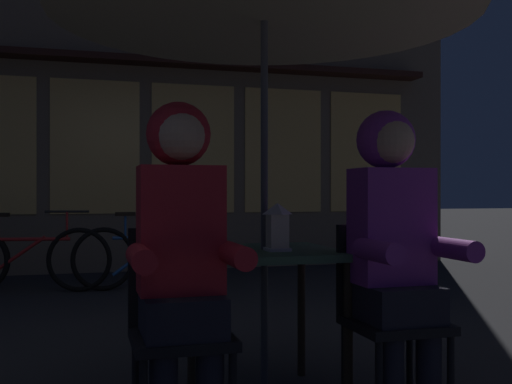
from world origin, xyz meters
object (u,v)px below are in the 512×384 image
object	(u,v)px
cafe_table	(264,270)
person_left_hooded	(181,235)
chair_left	(179,321)
person_right_hooded	(394,231)
bicycle_second	(27,259)
lantern	(277,226)
chair_right	(388,308)
bicycle_third	(152,256)

from	to	relation	value
cafe_table	person_left_hooded	xyz separation A→B (m)	(-0.48, -0.43, 0.21)
chair_left	person_right_hooded	xyz separation A→B (m)	(0.96, -0.06, 0.36)
chair_left	person_right_hooded	size ratio (longest dim) A/B	0.62
person_left_hooded	bicycle_second	bearing A→B (deg)	102.63
lantern	bicycle_second	bearing A→B (deg)	110.74
person_left_hooded	person_right_hooded	distance (m)	0.96
chair_right	person_left_hooded	size ratio (longest dim) A/B	0.62
cafe_table	bicycle_third	distance (m)	3.65
person_left_hooded	chair_right	bearing A→B (deg)	3.39
cafe_table	chair_left	distance (m)	0.62
chair_right	person_left_hooded	xyz separation A→B (m)	(-0.96, -0.06, 0.36)
chair_right	person_right_hooded	bearing A→B (deg)	-90.00
chair_right	lantern	bearing A→B (deg)	149.08
chair_right	bicycle_second	size ratio (longest dim) A/B	0.52
chair_right	person_left_hooded	bearing A→B (deg)	-176.61
lantern	chair_right	size ratio (longest dim) A/B	0.27
lantern	bicycle_third	distance (m)	3.78
chair_left	person_right_hooded	bearing A→B (deg)	-3.39
bicycle_third	chair_right	bearing A→B (deg)	-81.05
person_left_hooded	lantern	bearing A→B (deg)	32.13
person_right_hooded	bicycle_third	world-z (taller)	person_right_hooded
person_right_hooded	bicycle_second	bearing A→B (deg)	114.56
lantern	bicycle_third	size ratio (longest dim) A/B	0.14
chair_right	bicycle_second	bearing A→B (deg)	114.86
lantern	bicycle_second	xyz separation A→B (m)	(-1.44, 3.80, -0.51)
cafe_table	person_right_hooded	bearing A→B (deg)	-41.57
bicycle_third	cafe_table	bearing A→B (deg)	-87.62
lantern	person_right_hooded	xyz separation A→B (m)	(0.45, -0.32, -0.01)
bicycle_third	lantern	bearing A→B (deg)	-87.15
cafe_table	bicycle_third	world-z (taller)	bicycle_third
lantern	person_right_hooded	world-z (taller)	person_right_hooded
person_right_hooded	lantern	bearing A→B (deg)	144.00
lantern	chair_right	distance (m)	0.64
cafe_table	person_left_hooded	size ratio (longest dim) A/B	0.53
person_right_hooded	cafe_table	bearing A→B (deg)	138.43
cafe_table	lantern	bearing A→B (deg)	-71.16
chair_right	bicycle_third	distance (m)	4.06
cafe_table	lantern	size ratio (longest dim) A/B	3.20
chair_left	chair_right	size ratio (longest dim) A/B	1.00
cafe_table	lantern	world-z (taller)	lantern
lantern	chair_left	xyz separation A→B (m)	(-0.51, -0.27, -0.37)
cafe_table	bicycle_third	size ratio (longest dim) A/B	0.44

